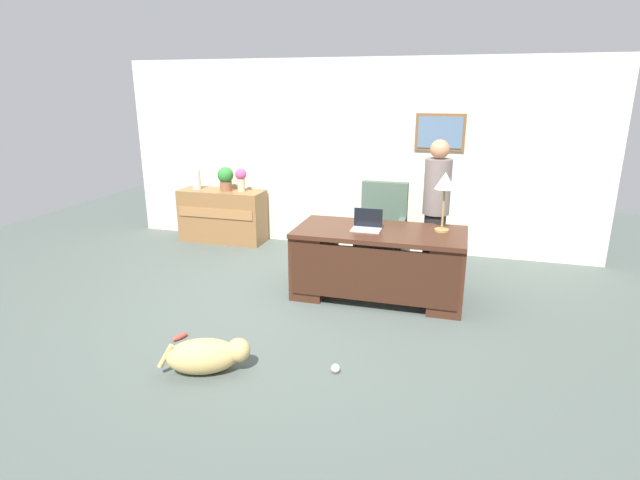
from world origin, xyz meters
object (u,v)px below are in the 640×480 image
(vase_with_flowers, at_px, (241,178))
(desk_lamp, at_px, (445,185))
(armchair, at_px, (382,231))
(vase_empty, at_px, (197,179))
(dog_toy_bone, at_px, (180,337))
(dog_lying, at_px, (207,355))
(laptop, at_px, (367,224))
(dog_toy_ball, at_px, (335,368))
(credenza, at_px, (223,216))
(person_standing, at_px, (436,208))
(desk, at_px, (379,261))
(potted_plant, at_px, (226,178))

(vase_with_flowers, bearing_deg, desk_lamp, -24.37)
(armchair, xyz_separation_m, vase_empty, (-2.97, 0.54, 0.45))
(dog_toy_bone, bearing_deg, vase_empty, 115.75)
(dog_toy_bone, bearing_deg, vase_with_flowers, 103.45)
(dog_lying, height_order, laptop, laptop)
(desk_lamp, height_order, dog_toy_bone, desk_lamp)
(dog_toy_ball, bearing_deg, credenza, 129.24)
(laptop, xyz_separation_m, desk_lamp, (0.80, 0.15, 0.46))
(person_standing, distance_m, dog_lying, 3.32)
(armchair, distance_m, vase_empty, 3.05)
(armchair, relative_size, dog_toy_ball, 14.69)
(desk, relative_size, armchair, 1.67)
(vase_with_flowers, relative_size, dog_toy_ball, 4.58)
(dog_toy_bone, bearing_deg, person_standing, 47.26)
(vase_empty, bearing_deg, dog_toy_ball, -46.66)
(potted_plant, relative_size, dog_toy_ball, 4.72)
(armchair, relative_size, potted_plant, 3.11)
(desk, xyz_separation_m, person_standing, (0.55, 0.81, 0.46))
(dog_lying, xyz_separation_m, laptop, (0.95, 2.00, 0.68))
(desk, distance_m, person_standing, 1.08)
(armchair, height_order, vase_with_flowers, vase_with_flowers)
(vase_with_flowers, xyz_separation_m, vase_empty, (-0.75, 0.00, -0.06))
(armchair, xyz_separation_m, vase_with_flowers, (-2.22, 0.54, 0.51))
(desk_lamp, xyz_separation_m, potted_plant, (-3.27, 1.36, -0.31))
(desk_lamp, height_order, potted_plant, desk_lamp)
(desk, bearing_deg, armchair, 97.63)
(credenza, xyz_separation_m, person_standing, (3.24, -0.72, 0.49))
(desk, bearing_deg, credenza, 150.36)
(desk_lamp, distance_m, vase_empty, 4.02)
(laptop, xyz_separation_m, dog_toy_bone, (-1.48, -1.55, -0.82))
(desk, relative_size, vase_empty, 6.27)
(person_standing, bearing_deg, laptop, -130.83)
(vase_empty, height_order, dog_toy_ball, vase_empty)
(vase_with_flowers, height_order, dog_toy_ball, vase_with_flowers)
(armchair, height_order, dog_toy_ball, armchair)
(desk, bearing_deg, laptop, 174.56)
(dog_lying, relative_size, laptop, 2.27)
(desk_lamp, bearing_deg, desk, -165.64)
(person_standing, height_order, dog_toy_bone, person_standing)
(credenza, bearing_deg, vase_empty, 179.81)
(credenza, distance_m, laptop, 3.00)
(dog_toy_ball, bearing_deg, desk, 87.97)
(vase_empty, distance_m, dog_toy_ball, 4.53)
(armchair, distance_m, person_standing, 0.81)
(laptop, distance_m, vase_with_flowers, 2.69)
(dog_toy_bone, bearing_deg, potted_plant, 107.83)
(armchair, bearing_deg, vase_with_flowers, 166.38)
(armchair, bearing_deg, laptop, -90.68)
(armchair, relative_size, dog_toy_bone, 6.74)
(laptop, bearing_deg, potted_plant, 148.35)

